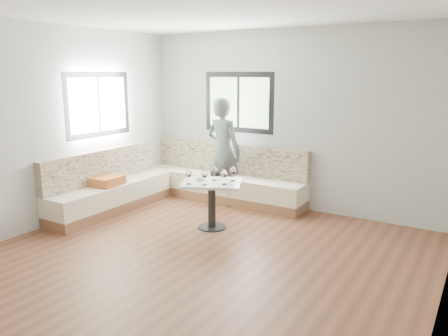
{
  "coord_description": "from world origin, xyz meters",
  "views": [
    {
      "loc": [
        2.73,
        -3.87,
        2.13
      ],
      "look_at": [
        -0.33,
        1.1,
        0.86
      ],
      "focal_mm": 35.0,
      "sensor_mm": 36.0,
      "label": 1
    }
  ],
  "objects": [
    {
      "name": "room",
      "position": [
        -0.08,
        0.08,
        1.41
      ],
      "size": [
        5.01,
        5.01,
        2.81
      ],
      "color": "brown",
      "rests_on": "ground"
    },
    {
      "name": "banquette",
      "position": [
        -1.59,
        1.62,
        0.33
      ],
      "size": [
        2.9,
        2.8,
        0.95
      ],
      "color": "brown",
      "rests_on": "ground"
    },
    {
      "name": "table",
      "position": [
        -0.47,
        1.0,
        0.5
      ],
      "size": [
        1.0,
        0.91,
        0.67
      ],
      "rotation": [
        0.0,
        0.0,
        0.44
      ],
      "color": "black",
      "rests_on": "ground"
    },
    {
      "name": "person",
      "position": [
        -0.92,
        2.05,
        0.88
      ],
      "size": [
        0.7,
        0.51,
        1.76
      ],
      "primitive_type": "imported",
      "rotation": [
        0.0,
        0.0,
        2.99
      ],
      "color": "#555E5F",
      "rests_on": "ground"
    },
    {
      "name": "olive_ramekin",
      "position": [
        -0.65,
        0.99,
        0.69
      ],
      "size": [
        0.11,
        0.11,
        0.04
      ],
      "color": "white",
      "rests_on": "table"
    },
    {
      "name": "wine_glass_a",
      "position": [
        -0.66,
        0.73,
        0.81
      ],
      "size": [
        0.09,
        0.09,
        0.2
      ],
      "color": "white",
      "rests_on": "table"
    },
    {
      "name": "wine_glass_b",
      "position": [
        -0.46,
        0.81,
        0.81
      ],
      "size": [
        0.09,
        0.09,
        0.2
      ],
      "color": "white",
      "rests_on": "table"
    },
    {
      "name": "wine_glass_c",
      "position": [
        -0.24,
        0.97,
        0.81
      ],
      "size": [
        0.09,
        0.09,
        0.2
      ],
      "color": "white",
      "rests_on": "table"
    },
    {
      "name": "wine_glass_d",
      "position": [
        -0.48,
        1.1,
        0.81
      ],
      "size": [
        0.09,
        0.09,
        0.2
      ],
      "color": "white",
      "rests_on": "table"
    },
    {
      "name": "wine_glass_e",
      "position": [
        -0.24,
        1.19,
        0.81
      ],
      "size": [
        0.09,
        0.09,
        0.2
      ],
      "color": "white",
      "rests_on": "table"
    }
  ]
}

